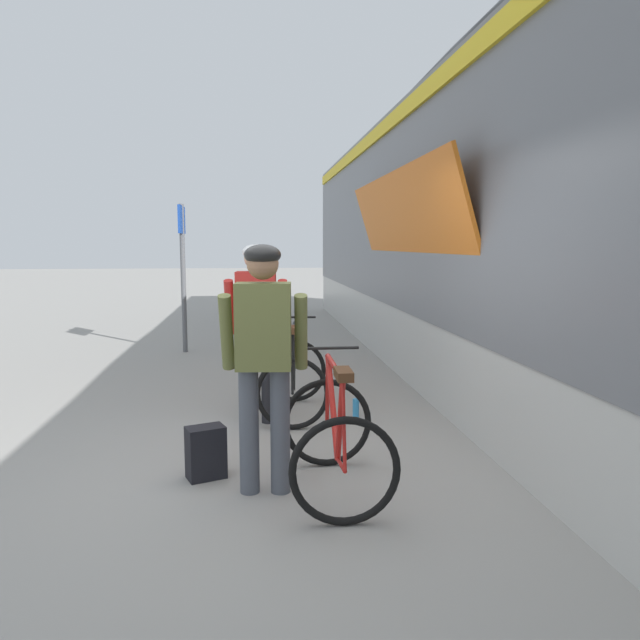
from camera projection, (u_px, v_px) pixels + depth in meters
name	position (u px, v px, depth m)	size (l,w,h in m)	color
ground_plane	(281.00, 482.00, 4.41)	(80.00, 80.00, 0.00)	gray
train_car	(623.00, 222.00, 5.49)	(3.29, 21.79, 3.88)	slate
cyclist_near_in_olive	(264.00, 347.00, 4.11)	(0.63, 0.34, 1.76)	#4C515B
cyclist_far_in_red	(256.00, 317.00, 5.77)	(0.63, 0.35, 1.76)	#232328
bicycle_near_red	(335.00, 438.00, 4.18)	(0.73, 1.08, 0.99)	black
bicycle_far_black	(293.00, 377.00, 6.11)	(0.80, 1.13, 0.99)	black
backpack_on_platform	(206.00, 452.00, 4.47)	(0.28, 0.18, 0.40)	black
water_bottle_near_the_bikes	(356.00, 408.00, 6.04)	(0.07, 0.07, 0.20)	#338CCC
water_bottle_by_the_backpack	(214.00, 461.00, 4.56)	(0.07, 0.07, 0.21)	silver
platform_sign_post	(183.00, 253.00, 9.54)	(0.08, 0.70, 2.40)	#595B60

